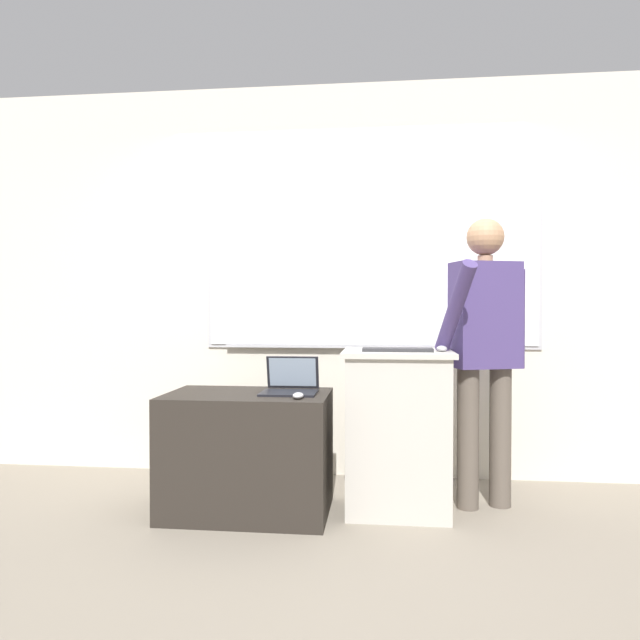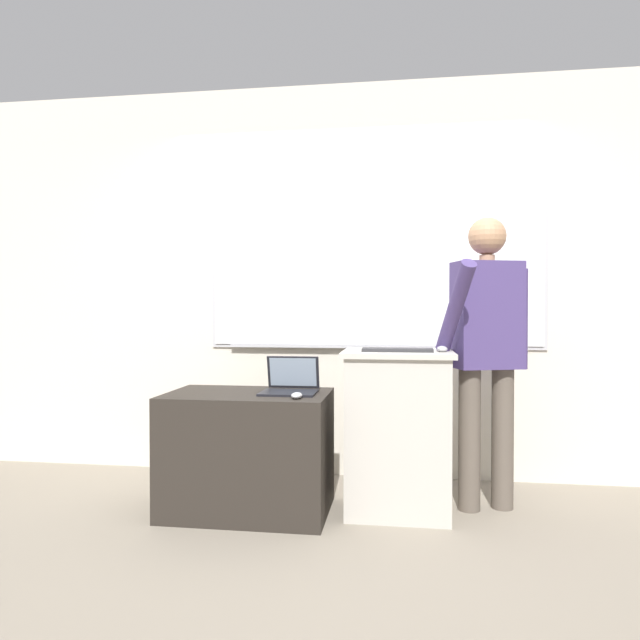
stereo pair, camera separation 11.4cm
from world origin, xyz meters
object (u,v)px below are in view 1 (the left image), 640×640
wireless_keyboard (397,350)px  computer_mouse_by_keyboard (442,349)px  computer_mouse_by_laptop (298,396)px  side_desk (248,453)px  laptop (291,383)px  lectern_podium (397,430)px  person_presenter (485,341)px

wireless_keyboard → computer_mouse_by_keyboard: (0.26, 0.02, 0.01)m
computer_mouse_by_laptop → computer_mouse_by_keyboard: computer_mouse_by_keyboard is taller
side_desk → laptop: bearing=13.0°
side_desk → computer_mouse_by_keyboard: bearing=4.0°
computer_mouse_by_laptop → wireless_keyboard: bearing=23.1°
wireless_keyboard → computer_mouse_by_keyboard: 0.26m
computer_mouse_by_laptop → side_desk: bearing=152.0°
side_desk → computer_mouse_by_keyboard: computer_mouse_by_keyboard is taller
side_desk → computer_mouse_by_laptop: (0.33, -0.17, 0.37)m
wireless_keyboard → computer_mouse_by_keyboard: bearing=4.0°
lectern_podium → person_presenter: size_ratio=0.55×
lectern_podium → side_desk: lectern_podium is taller
person_presenter → computer_mouse_by_keyboard: 0.32m
laptop → wireless_keyboard: size_ratio=0.79×
lectern_podium → side_desk: bearing=-171.7°
wireless_keyboard → computer_mouse_by_laptop: (-0.55, -0.23, -0.24)m
laptop → computer_mouse_by_keyboard: bearing=1.4°
wireless_keyboard → person_presenter: bearing=18.3°
laptop → wireless_keyboard: 0.66m
lectern_podium → wireless_keyboard: size_ratio=2.34×
side_desk → laptop: 0.48m
person_presenter → computer_mouse_by_laptop: size_ratio=17.48×
laptop → computer_mouse_by_laptop: size_ratio=3.23×
computer_mouse_by_laptop → computer_mouse_by_keyboard: size_ratio=1.00×
laptop → computer_mouse_by_laptop: laptop is taller
person_presenter → computer_mouse_by_laptop: (-1.08, -0.41, -0.29)m
side_desk → person_presenter: bearing=9.5°
lectern_podium → wireless_keyboard: 0.49m
wireless_keyboard → computer_mouse_by_laptop: wireless_keyboard is taller
side_desk → computer_mouse_by_laptop: computer_mouse_by_laptop is taller
lectern_podium → computer_mouse_by_keyboard: computer_mouse_by_keyboard is taller
person_presenter → wireless_keyboard: bearing=-179.1°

